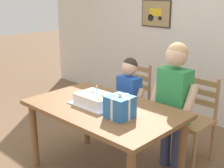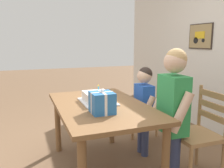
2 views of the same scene
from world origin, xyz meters
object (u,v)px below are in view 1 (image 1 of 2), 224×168
(chair_left, at_px, (130,100))
(gift_box_red_large, at_px, (120,107))
(dining_table, at_px, (104,116))
(birthday_cake, at_px, (96,99))
(child_younger, at_px, (129,95))
(chair_right, at_px, (192,119))
(child_older, at_px, (174,95))

(chair_left, bearing_deg, gift_box_red_large, -53.76)
(dining_table, height_order, chair_left, chair_left)
(dining_table, height_order, birthday_cake, birthday_cake)
(dining_table, bearing_deg, child_younger, 108.44)
(chair_right, height_order, child_younger, child_younger)
(birthday_cake, distance_m, chair_right, 1.10)
(birthday_cake, distance_m, child_older, 0.78)
(birthday_cake, distance_m, chair_left, 1.01)
(child_younger, bearing_deg, chair_left, 128.78)
(chair_right, height_order, child_older, child_older)
(birthday_cake, xyz_separation_m, child_younger, (-0.10, 0.61, -0.13))
(gift_box_red_large, bearing_deg, child_younger, 125.12)
(gift_box_red_large, bearing_deg, dining_table, 163.90)
(birthday_cake, relative_size, chair_right, 0.48)
(birthday_cake, relative_size, child_older, 0.33)
(gift_box_red_large, relative_size, chair_left, 0.24)
(dining_table, relative_size, gift_box_red_large, 6.49)
(dining_table, height_order, gift_box_red_large, gift_box_red_large)
(birthday_cake, height_order, chair_left, birthday_cake)
(gift_box_red_large, distance_m, chair_left, 1.26)
(child_younger, bearing_deg, birthday_cake, -80.53)
(chair_left, bearing_deg, dining_table, -64.09)
(child_older, bearing_deg, birthday_cake, -128.30)
(chair_left, relative_size, child_younger, 0.85)
(gift_box_red_large, height_order, chair_left, gift_box_red_large)
(dining_table, xyz_separation_m, child_older, (0.38, 0.60, 0.16))
(child_older, bearing_deg, gift_box_red_large, -98.47)
(child_older, xyz_separation_m, child_younger, (-0.58, 0.00, -0.14))
(gift_box_red_large, relative_size, child_younger, 0.21)
(gift_box_red_large, bearing_deg, chair_left, 126.24)
(chair_right, bearing_deg, dining_table, -116.10)
(chair_left, bearing_deg, birthday_cake, -69.61)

